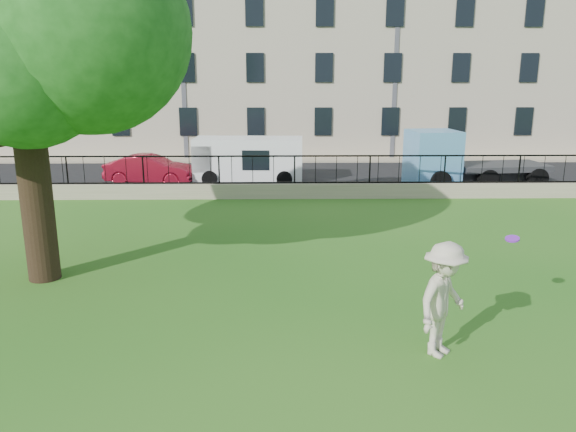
{
  "coord_description": "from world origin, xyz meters",
  "views": [
    {
      "loc": [
        -0.63,
        -10.04,
        4.83
      ],
      "look_at": [
        -0.4,
        3.5,
        1.4
      ],
      "focal_mm": 35.0,
      "sensor_mm": 36.0,
      "label": 1
    }
  ],
  "objects_px": {
    "tree": "(10,5)",
    "frisbee": "(512,239)",
    "man": "(444,300)",
    "red_sedan": "(150,170)",
    "white_van": "(249,160)",
    "blue_truck": "(475,158)"
  },
  "relations": [
    {
      "from": "white_van",
      "to": "tree",
      "type": "bearing_deg",
      "value": -107.37
    },
    {
      "from": "white_van",
      "to": "blue_truck",
      "type": "bearing_deg",
      "value": -3.25
    },
    {
      "from": "tree",
      "to": "frisbee",
      "type": "xyz_separation_m",
      "value": [
        10.32,
        -2.78,
        -4.53
      ]
    },
    {
      "from": "frisbee",
      "to": "man",
      "type": "bearing_deg",
      "value": -142.65
    },
    {
      "from": "white_van",
      "to": "blue_truck",
      "type": "distance_m",
      "value": 10.07
    },
    {
      "from": "frisbee",
      "to": "red_sedan",
      "type": "distance_m",
      "value": 18.14
    },
    {
      "from": "man",
      "to": "blue_truck",
      "type": "bearing_deg",
      "value": 22.44
    },
    {
      "from": "frisbee",
      "to": "red_sedan",
      "type": "xyz_separation_m",
      "value": [
        -10.3,
        14.9,
        -1.1
      ]
    },
    {
      "from": "blue_truck",
      "to": "tree",
      "type": "bearing_deg",
      "value": -148.84
    },
    {
      "from": "red_sedan",
      "to": "white_van",
      "type": "bearing_deg",
      "value": -80.24
    },
    {
      "from": "red_sedan",
      "to": "blue_truck",
      "type": "height_order",
      "value": "blue_truck"
    },
    {
      "from": "red_sedan",
      "to": "white_van",
      "type": "xyz_separation_m",
      "value": [
        4.44,
        0.28,
        0.37
      ]
    },
    {
      "from": "man",
      "to": "frisbee",
      "type": "bearing_deg",
      "value": -9.61
    },
    {
      "from": "tree",
      "to": "white_van",
      "type": "distance_m",
      "value": 14.19
    },
    {
      "from": "man",
      "to": "frisbee",
      "type": "distance_m",
      "value": 2.18
    },
    {
      "from": "tree",
      "to": "red_sedan",
      "type": "xyz_separation_m",
      "value": [
        0.03,
        12.12,
        -5.64
      ]
    },
    {
      "from": "tree",
      "to": "man",
      "type": "relative_size",
      "value": 4.62
    },
    {
      "from": "frisbee",
      "to": "white_van",
      "type": "height_order",
      "value": "white_van"
    },
    {
      "from": "frisbee",
      "to": "white_van",
      "type": "bearing_deg",
      "value": 111.11
    },
    {
      "from": "tree",
      "to": "blue_truck",
      "type": "distance_m",
      "value": 19.11
    },
    {
      "from": "frisbee",
      "to": "white_van",
      "type": "xyz_separation_m",
      "value": [
        -5.86,
        15.17,
        -0.74
      ]
    },
    {
      "from": "white_van",
      "to": "blue_truck",
      "type": "relative_size",
      "value": 0.82
    }
  ]
}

